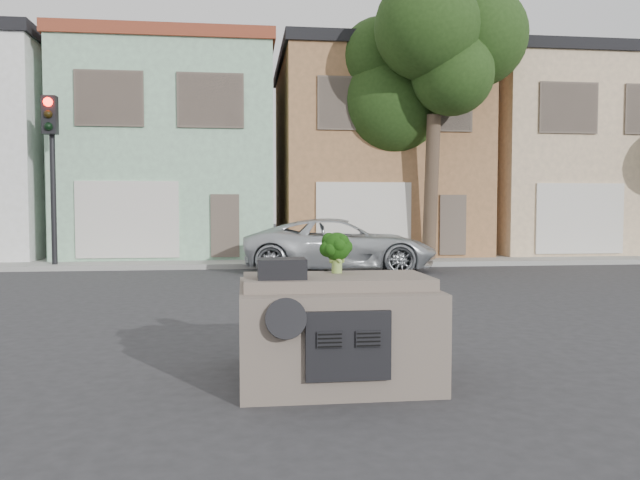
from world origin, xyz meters
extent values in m
plane|color=#303033|center=(0.00, 0.00, 0.00)|extent=(120.00, 120.00, 0.00)
cube|color=gray|center=(0.00, 10.50, 0.07)|extent=(40.00, 3.00, 0.15)
cube|color=#95C4A1|center=(-3.50, 14.50, 3.77)|extent=(7.20, 8.20, 7.55)
cube|color=#9C6D45|center=(4.00, 14.50, 3.77)|extent=(7.20, 8.20, 7.55)
cube|color=beige|center=(11.50, 14.50, 3.77)|extent=(7.20, 8.20, 7.55)
imported|color=silver|center=(1.78, 8.03, 0.00)|extent=(5.69, 3.08, 1.52)
cube|color=black|center=(-6.50, 9.50, 2.55)|extent=(0.40, 0.40, 5.10)
cube|color=#213B14|center=(5.00, 9.80, 4.25)|extent=(4.40, 4.00, 8.50)
cube|color=#695D52|center=(0.00, -3.00, 0.56)|extent=(2.00, 1.80, 1.12)
cube|color=black|center=(-0.58, -3.35, 1.22)|extent=(0.48, 0.38, 0.20)
cube|color=black|center=(0.28, -2.62, 1.13)|extent=(0.69, 0.15, 0.02)
cube|color=black|center=(0.05, -2.90, 1.35)|extent=(0.51, 0.51, 0.45)
camera|label=1|loc=(-0.96, -9.56, 1.83)|focal=35.00mm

